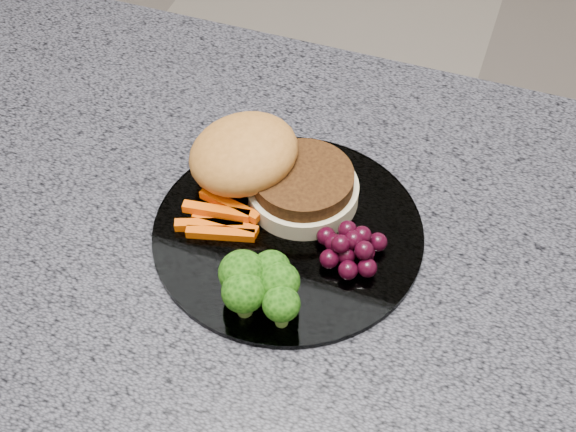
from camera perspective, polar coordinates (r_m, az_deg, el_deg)
The scene contains 6 objects.
countertop at distance 0.77m, azimuth 4.78°, elevation -3.85°, with size 1.20×0.60×0.04m, color #504F5A.
plate at distance 0.77m, azimuth 0.00°, elevation -1.13°, with size 0.26×0.26×0.01m, color white.
burger at distance 0.79m, azimuth -1.68°, elevation 3.38°, with size 0.18×0.12×0.06m.
carrot_sticks at distance 0.77m, azimuth -4.78°, elevation -0.19°, with size 0.08×0.05×0.02m.
broccoli at distance 0.69m, azimuth -2.03°, elevation -4.78°, with size 0.08×0.07×0.05m.
grape_bunch at distance 0.74m, azimuth 4.52°, elevation -2.25°, with size 0.07×0.06×0.03m.
Camera 1 is at (0.10, -0.46, 1.49)m, focal length 50.00 mm.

